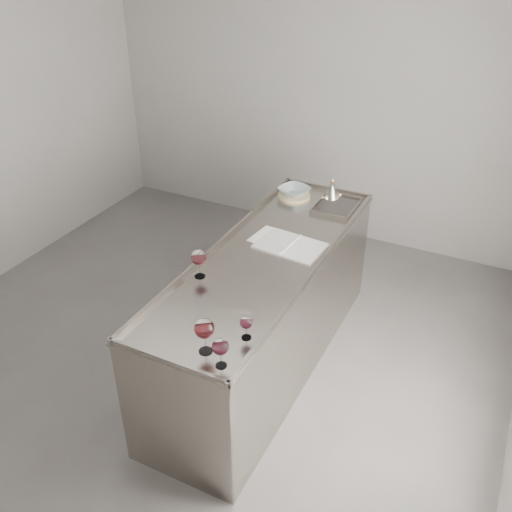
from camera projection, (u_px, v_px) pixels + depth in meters
The scene contains 11 objects.
room_shell at pixel (175, 198), 3.60m from camera, with size 4.54×5.04×2.84m.
counter at pixel (266, 311), 4.12m from camera, with size 0.77×2.42×0.97m.
wine_glass_left at pixel (199, 258), 3.60m from camera, with size 0.10×0.10×0.20m.
wine_glass_middle at pixel (204, 329), 2.97m from camera, with size 0.11×0.11×0.21m.
wine_glass_right at pixel (220, 347), 2.89m from camera, with size 0.09×0.09×0.17m.
wine_glass_small at pixel (246, 323), 3.09m from camera, with size 0.07×0.07×0.14m.
notebook at pixel (290, 246), 3.99m from camera, with size 0.49×0.36×0.02m.
loose_paper_top at pixel (267, 236), 4.11m from camera, with size 0.19×0.27×0.00m, color white.
trivet at pixel (294, 195), 4.67m from camera, with size 0.26×0.26×0.02m, color #C8B581.
ceramic_bowl at pixel (294, 191), 4.65m from camera, with size 0.24×0.24×0.06m, color #90A5A8.
wine_funnel at pixel (332, 191), 4.63m from camera, with size 0.12×0.12×0.18m.
Camera 1 is at (1.92, -2.68, 2.97)m, focal length 40.00 mm.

